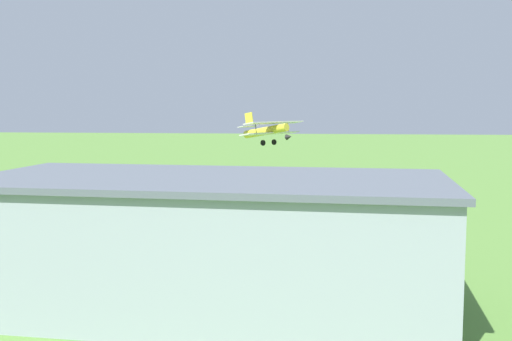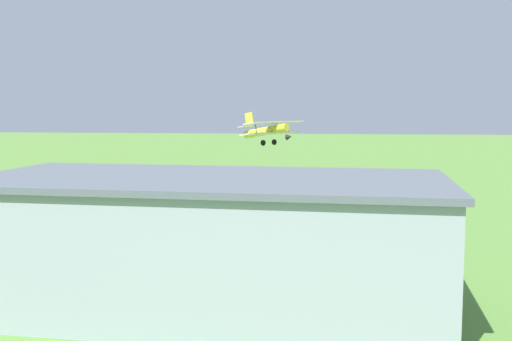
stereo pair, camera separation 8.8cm
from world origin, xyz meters
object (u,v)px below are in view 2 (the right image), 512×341
object	(u,v)px
person_watching_takeoff	(193,240)
hangar	(209,242)
car_silver	(105,237)
biplane	(268,130)
person_by_parked_cars	(294,228)
car_orange	(397,245)
person_walking_on_apron	(249,239)
car_black	(30,234)

from	to	relation	value
person_watching_takeoff	hangar	bearing A→B (deg)	106.09
person_watching_takeoff	car_silver	bearing A→B (deg)	-0.78
hangar	car_silver	xyz separation A→B (m)	(11.56, -14.19, -2.99)
biplane	person_by_parked_cars	bearing A→B (deg)	103.70
car_orange	hangar	bearing A→B (deg)	48.60
car_orange	person_walking_on_apron	world-z (taller)	car_orange
car_silver	person_watching_takeoff	distance (m)	7.50
car_black	biplane	bearing A→B (deg)	-131.37
hangar	car_black	distance (m)	23.00
hangar	car_black	world-z (taller)	hangar
car_silver	person_walking_on_apron	size ratio (longest dim) A/B	3.10
car_black	car_silver	bearing A→B (deg)	-178.80
hangar	person_watching_takeoff	world-z (taller)	hangar
car_orange	car_silver	world-z (taller)	car_orange
person_by_parked_cars	person_watching_takeoff	size ratio (longest dim) A/B	1.06
car_silver	person_by_parked_cars	xyz separation A→B (m)	(-15.33, -5.20, 0.01)
car_orange	person_by_parked_cars	bearing A→B (deg)	-34.38
car_black	person_watching_takeoff	distance (m)	13.91
biplane	person_watching_takeoff	xyz separation A→B (m)	(4.13, 20.46, -8.15)
hangar	car_orange	distance (m)	18.50
hangar	biplane	distance (m)	34.92
hangar	person_walking_on_apron	size ratio (longest dim) A/B	17.56
person_walking_on_apron	person_watching_takeoff	size ratio (longest dim) A/B	1.01
biplane	car_silver	distance (m)	24.81
car_black	person_by_parked_cars	size ratio (longest dim) A/B	2.62
car_silver	person_walking_on_apron	distance (m)	11.99
car_silver	person_watching_takeoff	world-z (taller)	person_watching_takeoff
car_black	person_walking_on_apron	size ratio (longest dim) A/B	2.77
hangar	car_orange	xyz separation A→B (m)	(-12.08, -13.70, -2.95)
biplane	car_black	xyz separation A→B (m)	(18.05, 20.49, -8.05)
biplane	person_walking_on_apron	bearing A→B (deg)	90.98
person_by_parked_cars	person_walking_on_apron	world-z (taller)	person_by_parked_cars
person_walking_on_apron	car_silver	bearing A→B (deg)	3.37
biplane	car_silver	xyz separation A→B (m)	(11.63, 20.35, -8.11)
person_by_parked_cars	hangar	bearing A→B (deg)	79.01
biplane	person_walking_on_apron	distance (m)	21.28
car_black	person_walking_on_apron	bearing A→B (deg)	-177.39
car_silver	person_by_parked_cars	distance (m)	16.19
hangar	biplane	xyz separation A→B (m)	(-0.07, -34.54, 5.12)
person_by_parked_cars	biplane	bearing A→B (deg)	-76.30
person_walking_on_apron	person_watching_takeoff	distance (m)	4.54
person_by_parked_cars	person_walking_on_apron	bearing A→B (deg)	53.22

